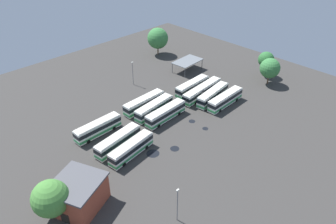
{
  "coord_description": "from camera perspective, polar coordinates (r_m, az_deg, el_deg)",
  "views": [
    {
      "loc": [
        -49.48,
        -51.1,
        47.85
      ],
      "look_at": [
        1.1,
        0.23,
        1.53
      ],
      "focal_mm": 35.46,
      "sensor_mm": 36.0,
      "label": 1
    }
  ],
  "objects": [
    {
      "name": "ground_plane",
      "position": [
        85.73,
        -0.42,
        -1.2
      ],
      "size": [
        112.03,
        112.03,
        0.0
      ],
      "primitive_type": "plane",
      "color": "#383533"
    },
    {
      "name": "bus_row0_slot1",
      "position": [
        73.44,
        -6.35,
        -6.29
      ],
      "size": [
        12.05,
        4.1,
        3.5
      ],
      "color": "silver",
      "rests_on": "ground_plane"
    },
    {
      "name": "bus_row0_slot2",
      "position": [
        75.95,
        -8.59,
        -4.98
      ],
      "size": [
        12.47,
        4.11,
        3.5
      ],
      "color": "silver",
      "rests_on": "ground_plane"
    },
    {
      "name": "bus_row0_slot4",
      "position": [
        80.95,
        -11.95,
        -2.71
      ],
      "size": [
        12.13,
        2.77,
        3.5
      ],
      "color": "silver",
      "rests_on": "ground_plane"
    },
    {
      "name": "bus_row1_slot2",
      "position": [
        84.5,
        -0.41,
        -0.25
      ],
      "size": [
        12.6,
        3.2,
        3.5
      ],
      "color": "silver",
      "rests_on": "ground_plane"
    },
    {
      "name": "bus_row1_slot3",
      "position": [
        86.74,
        -2.41,
        0.67
      ],
      "size": [
        12.59,
        3.85,
        3.5
      ],
      "color": "silver",
      "rests_on": "ground_plane"
    },
    {
      "name": "bus_row1_slot4",
      "position": [
        89.13,
        -4.11,
        1.57
      ],
      "size": [
        12.84,
        2.99,
        3.5
      ],
      "color": "silver",
      "rests_on": "ground_plane"
    },
    {
      "name": "bus_row2_slot0",
      "position": [
        91.86,
        9.82,
        2.16
      ],
      "size": [
        12.8,
        2.99,
        3.5
      ],
      "color": "silver",
      "rests_on": "ground_plane"
    },
    {
      "name": "bus_row2_slot1",
      "position": [
        93.44,
        7.71,
        2.92
      ],
      "size": [
        12.91,
        4.21,
        3.5
      ],
      "color": "silver",
      "rests_on": "ground_plane"
    },
    {
      "name": "bus_row2_slot2",
      "position": [
        95.05,
        5.88,
        3.61
      ],
      "size": [
        15.29,
        3.82,
        3.5
      ],
      "color": "silver",
      "rests_on": "ground_plane"
    },
    {
      "name": "bus_row2_slot3",
      "position": [
        97.23,
        4.19,
        4.4
      ],
      "size": [
        12.45,
        3.14,
        3.5
      ],
      "color": "silver",
      "rests_on": "ground_plane"
    },
    {
      "name": "depot_building",
      "position": [
        63.88,
        -15.19,
        -13.42
      ],
      "size": [
        11.64,
        11.26,
        5.87
      ],
      "color": "#99422D",
      "rests_on": "ground_plane"
    },
    {
      "name": "maintenance_shelter",
      "position": [
        109.65,
        3.37,
        8.7
      ],
      "size": [
        10.02,
        6.52,
        3.47
      ],
      "color": "slate",
      "rests_on": "ground_plane"
    },
    {
      "name": "lamp_post_far_corner",
      "position": [
        58.66,
        1.62,
        -15.46
      ],
      "size": [
        0.56,
        0.28,
        7.46
      ],
      "color": "slate",
      "rests_on": "ground_plane"
    },
    {
      "name": "lamp_post_by_building",
      "position": [
        100.65,
        -6.09,
        6.81
      ],
      "size": [
        0.56,
        0.28,
        7.5
      ],
      "color": "slate",
      "rests_on": "ground_plane"
    },
    {
      "name": "tree_north_edge",
      "position": [
        61.57,
        -19.54,
        -13.83
      ],
      "size": [
        6.59,
        6.59,
        8.3
      ],
      "color": "brown",
      "rests_on": "ground_plane"
    },
    {
      "name": "tree_northeast",
      "position": [
        109.43,
        16.5,
        8.63
      ],
      "size": [
        4.94,
        4.94,
        8.06
      ],
      "color": "brown",
      "rests_on": "ground_plane"
    },
    {
      "name": "tree_west_edge",
      "position": [
        121.21,
        -1.77,
        12.55
      ],
      "size": [
        7.44,
        7.44,
        9.78
      ],
      "color": "brown",
      "rests_on": "ground_plane"
    },
    {
      "name": "tree_east_edge",
      "position": [
        104.69,
        17.12,
        7.21
      ],
      "size": [
        6.06,
        6.06,
        8.27
      ],
      "color": "brown",
      "rests_on": "ground_plane"
    },
    {
      "name": "puddle_centre_drain",
      "position": [
        85.04,
        4.15,
        -1.61
      ],
      "size": [
        1.69,
        1.69,
        0.01
      ],
      "primitive_type": "cylinder",
      "color": "black",
      "rests_on": "ground_plane"
    },
    {
      "name": "puddle_near_shelter",
      "position": [
        83.56,
        -12.75,
        -3.13
      ],
      "size": [
        3.81,
        3.81,
        0.01
      ],
      "primitive_type": "cylinder",
      "color": "black",
      "rests_on": "ground_plane"
    },
    {
      "name": "puddle_back_corner",
      "position": [
        74.7,
        -2.61,
        -7.14
      ],
      "size": [
        2.94,
        2.94,
        0.01
      ],
      "primitive_type": "cylinder",
      "color": "black",
      "rests_on": "ground_plane"
    },
    {
      "name": "puddle_front_lane",
      "position": [
        82.71,
        6.43,
        -2.85
      ],
      "size": [
        1.5,
        1.5,
        0.01
      ],
      "primitive_type": "cylinder",
      "color": "black",
      "rests_on": "ground_plane"
    },
    {
      "name": "puddle_between_rows",
      "position": [
        75.96,
        1.17,
        -6.32
      ],
      "size": [
        2.09,
        2.09,
        0.01
      ],
      "primitive_type": "cylinder",
      "color": "black",
      "rests_on": "ground_plane"
    }
  ]
}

